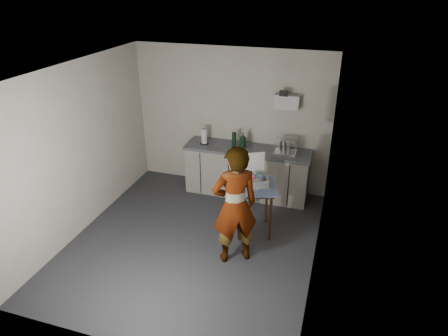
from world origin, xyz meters
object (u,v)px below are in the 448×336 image
(side_table, at_px, (254,192))
(soda_can, at_px, (242,143))
(kitchen_counter, at_px, (247,173))
(bakery_box, at_px, (256,178))
(soap_bottle, at_px, (243,141))
(paper_towel, at_px, (204,137))
(standing_man, at_px, (235,206))
(dark_bottle, at_px, (234,139))
(dish_rack, at_px, (285,149))

(side_table, relative_size, soda_can, 6.17)
(kitchen_counter, height_order, bakery_box, bakery_box)
(soap_bottle, distance_m, paper_towel, 0.72)
(side_table, distance_m, standing_man, 0.76)
(soap_bottle, relative_size, paper_towel, 1.07)
(kitchen_counter, height_order, side_table, kitchen_counter)
(soda_can, bearing_deg, dark_bottle, -160.29)
(standing_man, distance_m, paper_towel, 2.17)
(dish_rack, xyz_separation_m, bakery_box, (-0.26, -1.10, -0.05))
(bakery_box, bearing_deg, soap_bottle, 87.74)
(kitchen_counter, distance_m, side_table, 1.26)
(dark_bottle, bearing_deg, paper_towel, -176.09)
(standing_man, bearing_deg, side_table, -129.09)
(dish_rack, bearing_deg, paper_towel, -178.41)
(dish_rack, bearing_deg, bakery_box, -103.36)
(kitchen_counter, relative_size, dark_bottle, 8.42)
(soap_bottle, xyz_separation_m, dark_bottle, (-0.17, 0.05, -0.02))
(side_table, bearing_deg, bakery_box, 71.47)
(kitchen_counter, xyz_separation_m, bakery_box, (0.40, -1.09, 0.49))
(kitchen_counter, bearing_deg, bakery_box, -69.84)
(bakery_box, bearing_deg, dish_rack, 49.55)
(side_table, distance_m, soda_can, 1.34)
(side_table, xyz_separation_m, bakery_box, (-0.00, 0.07, 0.21))
(standing_man, distance_m, dark_bottle, 1.98)
(dark_bottle, bearing_deg, soap_bottle, -17.25)
(bakery_box, bearing_deg, side_table, -116.34)
(soap_bottle, height_order, soda_can, soap_bottle)
(kitchen_counter, xyz_separation_m, dark_bottle, (-0.26, 0.01, 0.62))
(dark_bottle, relative_size, dish_rack, 0.72)
(standing_man, bearing_deg, bakery_box, -128.36)
(kitchen_counter, relative_size, soap_bottle, 7.37)
(soap_bottle, height_order, dark_bottle, soap_bottle)
(kitchen_counter, distance_m, bakery_box, 1.26)
(dark_bottle, bearing_deg, kitchen_counter, -1.19)
(soda_can, distance_m, dark_bottle, 0.16)
(dish_rack, bearing_deg, soap_bottle, -175.60)
(dark_bottle, bearing_deg, soda_can, 19.71)
(kitchen_counter, distance_m, paper_towel, 1.01)
(soda_can, relative_size, dark_bottle, 0.50)
(standing_man, height_order, dish_rack, standing_man)
(soda_can, xyz_separation_m, dark_bottle, (-0.14, -0.05, 0.07))
(soap_bottle, bearing_deg, bakery_box, -65.17)
(dark_bottle, distance_m, bakery_box, 1.28)
(standing_man, relative_size, bakery_box, 3.82)
(side_table, distance_m, bakery_box, 0.22)
(soap_bottle, relative_size, dark_bottle, 1.14)
(side_table, bearing_deg, dish_rack, 58.17)
(side_table, bearing_deg, paper_towel, 117.69)
(dark_bottle, bearing_deg, side_table, -60.57)
(standing_man, height_order, paper_towel, standing_man)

